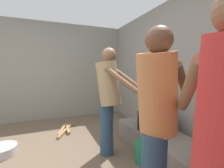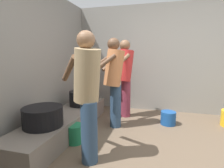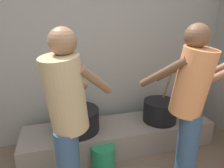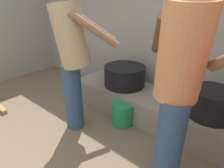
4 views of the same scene
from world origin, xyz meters
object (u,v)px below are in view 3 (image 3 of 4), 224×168
object	(u,v)px
cook_in_tan_shirt	(67,114)
cooking_pot_secondary	(77,120)
cook_in_orange_shirt	(190,100)
cooking_pot_main	(160,111)
bucket_green_plastic	(103,157)

from	to	relation	value
cook_in_tan_shirt	cooking_pot_secondary	bearing A→B (deg)	79.80
cooking_pot_secondary	cook_in_orange_shirt	distance (m)	1.32
cook_in_orange_shirt	cook_in_tan_shirt	world-z (taller)	cook_in_orange_shirt
cooking_pot_main	cook_in_orange_shirt	bearing A→B (deg)	-99.22
cooking_pot_secondary	cooking_pot_main	bearing A→B (deg)	-2.88
cooking_pot_main	cook_in_tan_shirt	bearing A→B (deg)	-151.08
bucket_green_plastic	cooking_pot_main	bearing A→B (deg)	19.26
cooking_pot_main	cooking_pot_secondary	world-z (taller)	cooking_pot_main
cooking_pot_secondary	bucket_green_plastic	size ratio (longest dim) A/B	1.98
cook_in_orange_shirt	cook_in_tan_shirt	xyz separation A→B (m)	(-1.11, 0.03, -0.01)
cooking_pot_main	cook_in_orange_shirt	xyz separation A→B (m)	(-0.11, -0.71, 0.45)
cooking_pot_main	cook_in_orange_shirt	size ratio (longest dim) A/B	0.46
cooking_pot_secondary	bucket_green_plastic	bearing A→B (deg)	-55.48
cooking_pot_main	cook_in_tan_shirt	distance (m)	1.47
cook_in_tan_shirt	bucket_green_plastic	bearing A→B (deg)	45.42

